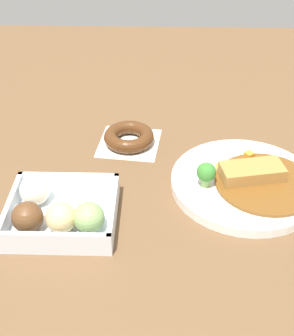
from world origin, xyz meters
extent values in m
plane|color=brown|center=(0.00, 0.00, 0.00)|extent=(1.60, 1.60, 0.00)
cylinder|color=white|center=(0.12, -0.03, 0.01)|extent=(0.27, 0.27, 0.02)
cylinder|color=brown|center=(0.15, -0.05, 0.02)|extent=(0.18, 0.18, 0.01)
cube|color=#A87538|center=(0.13, -0.03, 0.04)|extent=(0.12, 0.07, 0.02)
cylinder|color=white|center=(0.08, -0.01, 0.02)|extent=(0.05, 0.05, 0.00)
ellipsoid|color=yellow|center=(0.08, -0.01, 0.03)|extent=(0.02, 0.02, 0.01)
cylinder|color=#8CB766|center=(0.05, -0.05, 0.03)|extent=(0.01, 0.01, 0.02)
sphere|color=#387A2D|center=(0.05, -0.05, 0.05)|extent=(0.03, 0.03, 0.03)
cube|color=orange|center=(0.13, 0.03, 0.03)|extent=(0.02, 0.02, 0.02)
cube|color=silver|center=(-0.20, -0.13, 0.01)|extent=(0.18, 0.16, 0.01)
cube|color=silver|center=(-0.28, -0.13, 0.03)|extent=(0.01, 0.16, 0.03)
cube|color=silver|center=(-0.11, -0.13, 0.03)|extent=(0.01, 0.16, 0.03)
cube|color=silver|center=(-0.20, -0.21, 0.03)|extent=(0.18, 0.01, 0.03)
cube|color=silver|center=(-0.20, -0.06, 0.03)|extent=(0.18, 0.01, 0.03)
sphere|color=brown|center=(-0.25, -0.17, 0.04)|extent=(0.05, 0.05, 0.05)
sphere|color=#DBB77A|center=(-0.19, -0.17, 0.04)|extent=(0.05, 0.05, 0.05)
sphere|color=#84A860|center=(-0.15, -0.17, 0.04)|extent=(0.05, 0.05, 0.05)
sphere|color=#EFE5C6|center=(-0.25, -0.10, 0.04)|extent=(0.05, 0.05, 0.05)
cube|color=white|center=(-0.10, 0.11, 0.00)|extent=(0.14, 0.14, 0.00)
torus|color=#4C2B14|center=(-0.10, 0.11, 0.02)|extent=(0.10, 0.10, 0.03)
camera|label=1|loc=(-0.04, -0.74, 0.55)|focal=51.74mm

